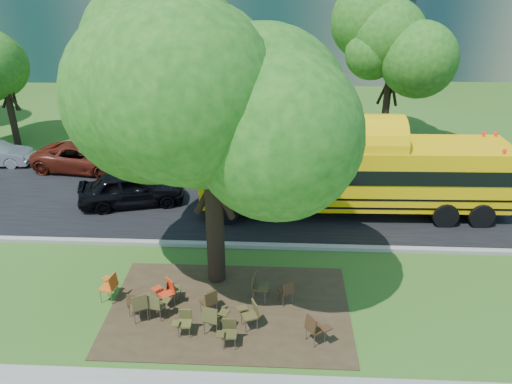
# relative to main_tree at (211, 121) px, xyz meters

# --- Properties ---
(ground) EXTENTS (160.00, 160.00, 0.00)m
(ground) POSITION_rel_main_tree_xyz_m (-0.45, -1.01, -5.26)
(ground) COLOR #33561B
(ground) RESTS_ON ground
(dirt_patch) EXTENTS (7.00, 4.50, 0.03)m
(dirt_patch) POSITION_rel_main_tree_xyz_m (0.55, -1.51, -5.25)
(dirt_patch) COLOR #382819
(dirt_patch) RESTS_ON ground
(asphalt_road) EXTENTS (80.00, 8.00, 0.04)m
(asphalt_road) POSITION_rel_main_tree_xyz_m (-0.45, 5.99, -5.24)
(asphalt_road) COLOR black
(asphalt_road) RESTS_ON ground
(kerb_near) EXTENTS (80.00, 0.25, 0.14)m
(kerb_near) POSITION_rel_main_tree_xyz_m (-0.45, 1.99, -5.19)
(kerb_near) COLOR gray
(kerb_near) RESTS_ON ground
(kerb_far) EXTENTS (80.00, 0.25, 0.14)m
(kerb_far) POSITION_rel_main_tree_xyz_m (-0.45, 10.09, -5.19)
(kerb_far) COLOR gray
(kerb_far) RESTS_ON ground
(bg_tree_0) EXTENTS (5.20, 5.20, 7.18)m
(bg_tree_0) POSITION_rel_main_tree_xyz_m (-12.45, 11.99, -0.69)
(bg_tree_0) COLOR black
(bg_tree_0) RESTS_ON ground
(bg_tree_2) EXTENTS (4.80, 4.80, 6.62)m
(bg_tree_2) POSITION_rel_main_tree_xyz_m (-5.45, 14.99, -1.05)
(bg_tree_2) COLOR black
(bg_tree_2) RESTS_ON ground
(bg_tree_3) EXTENTS (5.60, 5.60, 7.84)m
(bg_tree_3) POSITION_rel_main_tree_xyz_m (7.55, 12.99, -0.23)
(bg_tree_3) COLOR black
(bg_tree_3) RESTS_ON ground
(main_tree) EXTENTS (7.20, 7.20, 8.87)m
(main_tree) POSITION_rel_main_tree_xyz_m (0.00, 0.00, 0.00)
(main_tree) COLOR black
(main_tree) RESTS_ON ground
(school_bus) EXTENTS (11.99, 2.99, 2.91)m
(school_bus) POSITION_rel_main_tree_xyz_m (5.32, 4.98, -3.58)
(school_bus) COLOR #FDBF08
(school_bus) RESTS_ON ground
(chair_0) EXTENTS (0.59, 0.48, 0.81)m
(chair_0) POSITION_rel_main_tree_xyz_m (-2.07, -1.95, -4.76)
(chair_0) COLOR #412917
(chair_0) RESTS_ON ground
(chair_1) EXTENTS (0.64, 0.50, 0.84)m
(chair_1) POSITION_rel_main_tree_xyz_m (-1.45, -2.04, -4.74)
(chair_1) COLOR #4C4621
(chair_1) RESTS_ON ground
(chair_2) EXTENTS (0.64, 0.76, 0.94)m
(chair_2) POSITION_rel_main_tree_xyz_m (-1.90, -2.13, -4.68)
(chair_2) COLOR #4B4020
(chair_2) RESTS_ON ground
(chair_3) EXTENTS (0.50, 0.45, 0.77)m
(chair_3) POSITION_rel_main_tree_xyz_m (-0.57, -2.63, -4.79)
(chair_3) COLOR #4F4A22
(chair_3) RESTS_ON ground
(chair_4) EXTENTS (0.74, 0.58, 0.96)m
(chair_4) POSITION_rel_main_tree_xyz_m (0.22, -2.59, -4.67)
(chair_4) COLOR #47421F
(chair_4) RESTS_ON ground
(chair_5) EXTENTS (0.53, 0.49, 0.81)m
(chair_5) POSITION_rel_main_tree_xyz_m (0.68, -3.01, -4.76)
(chair_5) COLOR #423E1C
(chair_5) RESTS_ON ground
(chair_6) EXTENTS (0.67, 0.58, 0.86)m
(chair_6) POSITION_rel_main_tree_xyz_m (1.22, -2.26, -4.73)
(chair_6) COLOR #4E4422
(chair_6) RESTS_ON ground
(chair_7) EXTENTS (0.75, 0.60, 0.90)m
(chair_7) POSITION_rel_main_tree_xyz_m (2.95, -2.82, -4.71)
(chair_7) COLOR #3C2615
(chair_7) RESTS_ON ground
(chair_8) EXTENTS (0.54, 0.69, 0.92)m
(chair_8) POSITION_rel_main_tree_xyz_m (-3.03, -1.25, -4.70)
(chair_8) COLOR #DB5C17
(chair_8) RESTS_ON ground
(chair_9) EXTENTS (0.76, 0.60, 0.89)m
(chair_9) POSITION_rel_main_tree_xyz_m (-1.30, -1.40, -4.72)
(chair_9) COLOR red
(chair_9) RESTS_ON ground
(chair_10) EXTENTS (0.50, 0.52, 0.78)m
(chair_10) POSITION_rel_main_tree_xyz_m (-1.22, -1.17, -4.78)
(chair_10) COLOR brown
(chair_10) RESTS_ON ground
(chair_11) EXTENTS (0.57, 0.72, 0.84)m
(chair_11) POSITION_rel_main_tree_xyz_m (0.02, -1.77, -4.74)
(chair_11) COLOR #3D2C16
(chair_11) RESTS_ON ground
(chair_12) EXTENTS (0.55, 0.70, 0.94)m
(chair_12) POSITION_rel_main_tree_xyz_m (1.38, -1.04, -4.68)
(chair_12) COLOR #463A1E
(chair_12) RESTS_ON ground
(chair_13) EXTENTS (0.55, 0.66, 0.82)m
(chair_13) POSITION_rel_main_tree_xyz_m (2.23, -1.16, -4.76)
(chair_13) COLOR #442A18
(chair_13) RESTS_ON ground
(black_car) EXTENTS (4.58, 2.75, 1.46)m
(black_car) POSITION_rel_main_tree_xyz_m (-4.14, 5.19, -4.53)
(black_car) COLOR black
(black_car) RESTS_ON ground
(bg_car_red) EXTENTS (5.08, 2.87, 1.34)m
(bg_car_red) POSITION_rel_main_tree_xyz_m (-7.45, 8.72, -4.59)
(bg_car_red) COLOR #53180E
(bg_car_red) RESTS_ON ground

